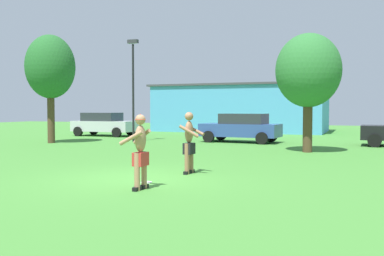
# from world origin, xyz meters

# --- Properties ---
(ground_plane) EXTENTS (80.00, 80.00, 0.00)m
(ground_plane) POSITION_xyz_m (0.00, 0.00, 0.00)
(ground_plane) COLOR #428433
(player_with_cap) EXTENTS (0.58, 0.69, 1.73)m
(player_with_cap) POSITION_xyz_m (0.83, -1.31, 0.95)
(player_with_cap) COLOR black
(player_with_cap) RESTS_ON ground_plane
(player_in_black) EXTENTS (0.61, 0.67, 1.75)m
(player_in_black) POSITION_xyz_m (0.97, 1.34, 0.93)
(player_in_black) COLOR black
(player_in_black) RESTS_ON ground_plane
(frisbee) EXTENTS (0.28, 0.28, 0.03)m
(frisbee) POSITION_xyz_m (0.55, -0.47, 0.01)
(frisbee) COLOR white
(frisbee) RESTS_ON ground_plane
(car_silver_mid_lot) EXTENTS (4.30, 2.02, 1.58)m
(car_silver_mid_lot) POSITION_xyz_m (-10.75, 14.88, 0.82)
(car_silver_mid_lot) COLOR silver
(car_silver_mid_lot) RESTS_ON ground_plane
(car_blue_far_end) EXTENTS (4.42, 2.28, 1.58)m
(car_blue_far_end) POSITION_xyz_m (-0.64, 12.97, 0.82)
(car_blue_far_end) COLOR #2D478C
(car_blue_far_end) RESTS_ON ground_plane
(lamp_post) EXTENTS (0.60, 0.24, 5.69)m
(lamp_post) POSITION_xyz_m (-6.39, 11.19, 3.49)
(lamp_post) COLOR black
(lamp_post) RESTS_ON ground_plane
(outbuilding_behind_lot) EXTENTS (13.95, 7.17, 3.80)m
(outbuilding_behind_lot) POSITION_xyz_m (-3.74, 24.60, 1.91)
(outbuilding_behind_lot) COLOR #4C9ED1
(outbuilding_behind_lot) RESTS_ON ground_plane
(tree_left_field) EXTENTS (2.73, 2.73, 5.02)m
(tree_left_field) POSITION_xyz_m (3.39, 8.75, 3.43)
(tree_left_field) COLOR #4C3823
(tree_left_field) RESTS_ON ground_plane
(tree_behind_players) EXTENTS (2.62, 2.62, 5.80)m
(tree_behind_players) POSITION_xyz_m (-10.04, 8.73, 4.05)
(tree_behind_players) COLOR #4C3823
(tree_behind_players) RESTS_ON ground_plane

